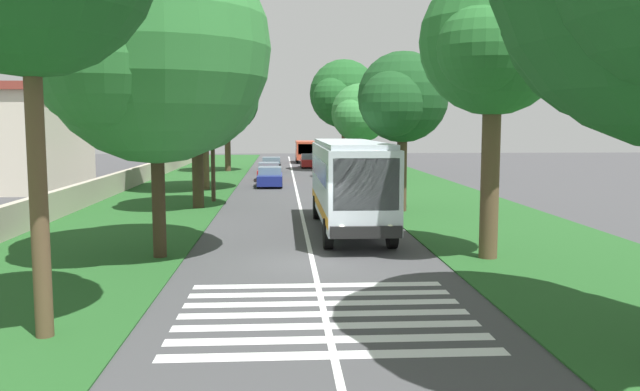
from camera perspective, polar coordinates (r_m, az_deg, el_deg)
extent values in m
plane|color=#424244|center=(20.73, -0.65, -5.97)|extent=(160.00, 160.00, 0.00)
cube|color=#235623|center=(36.24, -14.88, -0.88)|extent=(120.00, 8.00, 0.04)
cube|color=#235623|center=(36.67, 11.11, -0.70)|extent=(120.00, 8.00, 0.04)
cube|color=silver|center=(35.52, -1.81, -0.84)|extent=(110.00, 0.16, 0.01)
cube|color=silver|center=(26.66, 2.58, 1.32)|extent=(11.00, 2.50, 2.90)
cube|color=slate|center=(26.91, 2.52, 2.48)|extent=(9.68, 2.54, 0.85)
cube|color=slate|center=(21.22, 4.11, 0.99)|extent=(0.08, 2.20, 1.74)
cube|color=orange|center=(26.76, 2.57, -0.81)|extent=(10.78, 2.53, 0.36)
cube|color=silver|center=(26.57, 2.59, 4.63)|extent=(10.56, 2.30, 0.18)
cube|color=black|center=(21.31, 4.12, -3.27)|extent=(0.16, 2.40, 0.40)
sphere|color=#F2EDCC|center=(21.26, 1.95, -2.93)|extent=(0.24, 0.24, 0.24)
sphere|color=#F2EDCC|center=(21.47, 6.24, -2.87)|extent=(0.24, 0.24, 0.24)
cylinder|color=black|center=(22.90, 0.71, -3.40)|extent=(1.10, 0.32, 1.10)
cylinder|color=black|center=(30.20, -0.30, -1.05)|extent=(1.10, 0.32, 1.10)
cylinder|color=black|center=(23.17, 6.40, -3.33)|extent=(1.10, 0.32, 1.10)
cylinder|color=black|center=(30.41, 4.03, -1.01)|extent=(1.10, 0.32, 1.10)
cube|color=silver|center=(12.71, 1.22, -13.95)|extent=(0.45, 6.80, 0.01)
cube|color=silver|center=(13.56, 0.91, -12.64)|extent=(0.45, 6.80, 0.01)
cube|color=silver|center=(14.41, 0.63, -11.48)|extent=(0.45, 6.80, 0.01)
cube|color=silver|center=(15.27, 0.39, -10.45)|extent=(0.45, 6.80, 0.01)
cube|color=silver|center=(16.13, 0.18, -9.54)|extent=(0.45, 6.80, 0.01)
cube|color=silver|center=(16.99, -0.01, -8.71)|extent=(0.45, 6.80, 0.01)
cube|color=silver|center=(17.86, -0.19, -7.97)|extent=(0.45, 6.80, 0.01)
cube|color=navy|center=(46.30, -4.45, 1.45)|extent=(4.30, 1.75, 0.70)
cube|color=slate|center=(46.15, -4.46, 2.22)|extent=(2.00, 1.61, 0.55)
cylinder|color=black|center=(44.99, -5.47, 1.04)|extent=(0.64, 0.22, 0.64)
cylinder|color=black|center=(47.68, -5.36, 1.34)|extent=(0.64, 0.22, 0.64)
cylinder|color=black|center=(44.96, -3.49, 1.05)|extent=(0.64, 0.22, 0.64)
cylinder|color=black|center=(47.65, -3.48, 1.35)|extent=(0.64, 0.22, 0.64)
cube|color=#B21E1E|center=(51.64, -4.56, 1.95)|extent=(4.30, 1.75, 0.70)
cube|color=slate|center=(51.50, -4.57, 2.63)|extent=(2.00, 1.61, 0.55)
cylinder|color=black|center=(50.33, -5.47, 1.59)|extent=(0.64, 0.22, 0.64)
cylinder|color=black|center=(53.02, -5.37, 1.83)|extent=(0.64, 0.22, 0.64)
cylinder|color=black|center=(50.30, -3.70, 1.61)|extent=(0.64, 0.22, 0.64)
cylinder|color=black|center=(52.99, -3.68, 1.84)|extent=(0.64, 0.22, 0.64)
cube|color=black|center=(60.24, -4.32, 2.56)|extent=(4.30, 1.75, 0.70)
cube|color=slate|center=(60.10, -4.33, 3.15)|extent=(2.00, 1.61, 0.55)
cylinder|color=black|center=(58.92, -5.10, 2.27)|extent=(0.64, 0.22, 0.64)
cylinder|color=black|center=(61.61, -5.03, 2.45)|extent=(0.64, 0.22, 0.64)
cylinder|color=black|center=(58.89, -3.58, 2.29)|extent=(0.64, 0.22, 0.64)
cylinder|color=black|center=(61.59, -3.57, 2.46)|extent=(0.64, 0.22, 0.64)
cube|color=#B21E1E|center=(66.85, -0.96, 2.95)|extent=(4.30, 1.75, 0.70)
cube|color=slate|center=(66.71, -0.95, 3.48)|extent=(2.00, 1.61, 0.55)
cylinder|color=black|center=(65.48, -1.59, 2.70)|extent=(0.64, 0.22, 0.64)
cylinder|color=black|center=(68.18, -1.66, 2.84)|extent=(0.64, 0.22, 0.64)
cylinder|color=black|center=(65.55, -0.22, 2.70)|extent=(0.64, 0.22, 0.64)
cylinder|color=black|center=(68.24, -0.35, 2.84)|extent=(0.64, 0.22, 0.64)
cube|color=#CC4C33|center=(75.60, -1.34, 4.05)|extent=(6.00, 2.10, 2.10)
cube|color=slate|center=(75.78, -1.34, 4.35)|extent=(5.04, 2.13, 0.70)
cube|color=slate|center=(72.62, -1.25, 4.13)|extent=(0.06, 1.76, 1.18)
cylinder|color=black|center=(73.72, -2.02, 3.14)|extent=(0.76, 0.24, 0.76)
cylinder|color=black|center=(77.52, -2.09, 3.29)|extent=(0.76, 0.24, 0.76)
cylinder|color=black|center=(73.79, -0.54, 3.15)|extent=(0.76, 0.24, 0.76)
cylinder|color=black|center=(77.58, -0.68, 3.30)|extent=(0.76, 0.24, 0.76)
cylinder|color=brown|center=(14.17, -23.73, 1.12)|extent=(0.36, 0.36, 6.43)
cylinder|color=#4C3826|center=(61.74, -8.19, 4.45)|extent=(0.55, 0.55, 4.93)
sphere|color=#19471E|center=(61.75, -8.25, 8.26)|extent=(5.96, 5.96, 5.96)
sphere|color=#19471E|center=(63.51, -8.10, 7.80)|extent=(3.78, 3.78, 3.78)
sphere|color=#19471E|center=(60.33, -9.21, 7.87)|extent=(4.28, 4.28, 4.28)
cylinder|color=brown|center=(44.27, -10.10, 3.52)|extent=(0.45, 0.45, 4.61)
sphere|color=#337A38|center=(44.28, -10.20, 9.14)|extent=(7.42, 7.42, 7.42)
sphere|color=#337A38|center=(46.47, -9.87, 8.32)|extent=(4.45, 4.45, 4.45)
sphere|color=#337A38|center=(42.57, -11.99, 8.48)|extent=(5.47, 5.47, 5.47)
cylinder|color=#3D2D1E|center=(21.75, -14.14, 0.88)|extent=(0.44, 0.44, 4.77)
sphere|color=#337A38|center=(21.80, -14.46, 12.58)|extent=(7.47, 7.47, 7.47)
sphere|color=#337A38|center=(23.94, -13.39, 10.67)|extent=(4.94, 4.94, 4.94)
sphere|color=#337A38|center=(20.18, -18.64, 11.37)|extent=(4.27, 4.27, 4.27)
cylinder|color=#3D2D1E|center=(34.46, -10.78, 2.44)|extent=(0.60, 0.60, 4.25)
sphere|color=#337A38|center=(34.42, -10.91, 8.67)|extent=(5.87, 5.87, 5.87)
sphere|color=#337A38|center=(36.15, -10.53, 7.86)|extent=(4.20, 4.20, 4.20)
sphere|color=#337A38|center=(33.08, -12.75, 7.97)|extent=(4.23, 4.23, 4.23)
cylinder|color=brown|center=(21.62, 14.85, 2.09)|extent=(0.60, 0.60, 5.72)
sphere|color=#286B2D|center=(21.73, 15.16, 13.11)|extent=(4.75, 4.75, 4.75)
sphere|color=#286B2D|center=(23.04, 13.99, 11.85)|extent=(3.28, 3.28, 3.28)
sphere|color=#286B2D|center=(20.35, 14.27, 12.60)|extent=(2.81, 2.81, 2.81)
cylinder|color=#3D2D1E|center=(53.32, 3.59, 3.73)|extent=(0.40, 0.40, 4.02)
sphere|color=#337A38|center=(53.28, 3.62, 7.33)|extent=(4.83, 4.83, 4.83)
sphere|color=#337A38|center=(54.71, 3.43, 6.92)|extent=(3.38, 3.38, 3.38)
sphere|color=#337A38|center=(51.99, 2.98, 6.96)|extent=(3.13, 3.13, 3.13)
cylinder|color=#4C3826|center=(62.38, 2.10, 4.80)|extent=(0.41, 0.41, 5.53)
sphere|color=#1E5623|center=(62.43, 2.12, 9.00)|extent=(6.55, 6.55, 6.55)
sphere|color=#1E5623|center=(64.37, 1.95, 8.48)|extent=(3.94, 3.94, 3.94)
sphere|color=#1E5623|center=(60.69, 1.34, 8.61)|extent=(4.20, 4.20, 4.20)
cylinder|color=#4C3826|center=(32.81, 7.27, 2.54)|extent=(0.50, 0.50, 4.50)
sphere|color=#19471E|center=(32.78, 7.35, 8.66)|extent=(4.55, 4.55, 4.55)
sphere|color=#19471E|center=(34.10, 6.91, 7.99)|extent=(3.28, 3.28, 3.28)
sphere|color=#19471E|center=(31.52, 6.50, 8.14)|extent=(3.25, 3.25, 3.25)
cylinder|color=#473828|center=(37.14, -9.51, 5.33)|extent=(0.24, 0.24, 7.60)
cube|color=#3D3326|center=(37.23, -9.60, 10.26)|extent=(0.12, 1.40, 0.12)
cube|color=#B2A893|center=(41.78, -18.13, 0.86)|extent=(70.00, 0.40, 1.30)
cube|color=beige|center=(50.22, -25.61, 4.36)|extent=(12.70, 7.76, 6.53)
cube|color=brown|center=(50.26, -25.81, 8.37)|extent=(13.30, 8.36, 0.51)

